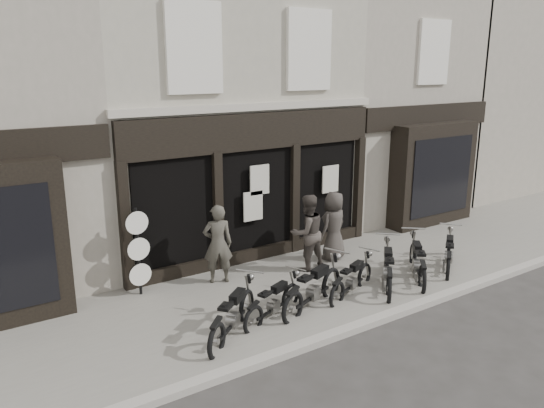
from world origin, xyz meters
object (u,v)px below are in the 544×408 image
motorcycle_5 (417,264)px  motorcycle_3 (352,282)px  motorcycle_0 (233,318)px  motorcycle_6 (449,256)px  man_left (218,244)px  man_right (334,226)px  motorcycle_1 (274,305)px  motorcycle_2 (314,291)px  man_centre (307,233)px  advert_sign_post (139,256)px  motorcycle_4 (388,272)px

motorcycle_5 → motorcycle_3: bearing=125.8°
motorcycle_0 → motorcycle_6: bearing=-38.5°
man_left → motorcycle_3: bearing=155.4°
motorcycle_0 → man_right: size_ratio=1.02×
motorcycle_1 → motorcycle_2: motorcycle_2 is taller
motorcycle_6 → man_left: 5.80m
motorcycle_2 → man_right: bearing=21.2°
motorcycle_6 → man_left: size_ratio=0.95×
motorcycle_6 → man_centre: (-3.07, 1.83, 0.67)m
man_centre → motorcycle_2: bearing=59.4°
motorcycle_3 → man_left: (-2.17, 2.19, 0.68)m
motorcycle_1 → motorcycle_2: size_ratio=0.84×
motorcycle_2 → motorcycle_5: motorcycle_2 is taller
motorcycle_6 → man_centre: 3.64m
motorcycle_3 → man_left: size_ratio=0.98×
advert_sign_post → man_left: bearing=-13.0°
motorcycle_4 → advert_sign_post: (-4.93, 2.62, 0.60)m
motorcycle_4 → man_left: size_ratio=0.95×
motorcycle_6 → motorcycle_3: bearing=139.5°
man_left → motorcycle_5: bearing=171.0°
motorcycle_2 → motorcycle_3: bearing=-19.0°
motorcycle_5 → man_right: 2.31m
motorcycle_1 → motorcycle_5: (4.03, -0.17, 0.06)m
motorcycle_6 → man_left: bearing=118.3°
motorcycle_0 → motorcycle_1: (1.02, 0.15, -0.05)m
motorcycle_0 → motorcycle_1: size_ratio=1.02×
motorcycle_2 → man_right: size_ratio=1.19×
motorcycle_4 → man_centre: (-0.97, 1.80, 0.65)m
man_centre → man_right: man_centre is taller
motorcycle_2 → advert_sign_post: bearing=117.4°
motorcycle_1 → man_centre: 2.78m
motorcycle_5 → man_left: size_ratio=0.98×
motorcycle_4 → motorcycle_2: bearing=131.2°
motorcycle_0 → motorcycle_1: 1.03m
man_left → motorcycle_2: bearing=136.3°
motorcycle_0 → motorcycle_2: motorcycle_2 is taller
motorcycle_5 → motorcycle_6: (1.15, 0.00, -0.02)m
motorcycle_4 → motorcycle_5: motorcycle_4 is taller
motorcycle_1 → advert_sign_post: size_ratio=0.86×
man_left → advert_sign_post: advert_sign_post is taller
motorcycle_5 → man_centre: 2.74m
motorcycle_2 → motorcycle_4: 2.10m
man_left → man_right: (3.20, -0.31, -0.03)m
man_centre → advert_sign_post: advert_sign_post is taller
motorcycle_4 → motorcycle_1: bearing=131.0°
motorcycle_1 → motorcycle_3: size_ratio=0.98×
motorcycle_0 → motorcycle_3: bearing=-35.8°
motorcycle_5 → man_left: bearing=100.7°
motorcycle_6 → advert_sign_post: bearing=121.6°
motorcycle_1 → man_left: size_ratio=0.96×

